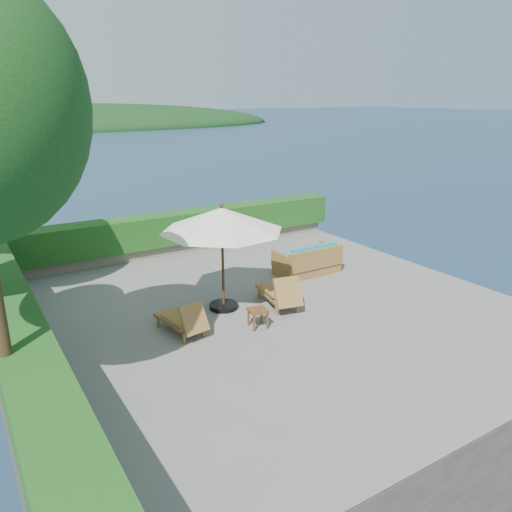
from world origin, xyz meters
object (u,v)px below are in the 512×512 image
wicker_loveseat (308,262)px  lounge_right (280,292)px  side_table (258,313)px  lounge_left (183,319)px  patio_umbrella (222,220)px

wicker_loveseat → lounge_right: bearing=-143.1°
side_table → wicker_loveseat: wicker_loveseat is taller
side_table → lounge_left: bearing=158.6°
lounge_left → side_table: bearing=-31.0°
patio_umbrella → lounge_left: 2.51m
patio_umbrella → wicker_loveseat: patio_umbrella is taller
side_table → wicker_loveseat: size_ratio=0.24×
wicker_loveseat → patio_umbrella: bearing=-164.7°
lounge_right → wicker_loveseat: size_ratio=0.88×
side_table → lounge_right: bearing=32.8°
patio_umbrella → lounge_right: bearing=-28.1°
lounge_left → lounge_right: size_ratio=0.88×
lounge_left → lounge_right: bearing=-7.8°
lounge_left → wicker_loveseat: (4.78, 1.67, 0.02)m
lounge_right → side_table: size_ratio=3.60×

